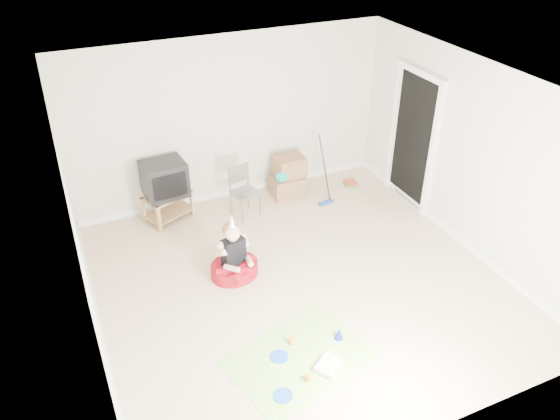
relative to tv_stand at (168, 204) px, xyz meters
name	(u,v)px	position (x,y,z in m)	size (l,w,h in m)	color
ground	(299,282)	(1.17, -2.17, -0.26)	(5.00, 5.00, 0.00)	beige
doorway_recess	(413,141)	(3.65, -0.97, 0.77)	(0.02, 0.90, 2.05)	black
tv_stand	(168,204)	(0.00, 0.00, 0.00)	(0.81, 0.68, 0.43)	#9F7547
crt_tv	(164,179)	(0.00, 0.00, 0.44)	(0.61, 0.51, 0.53)	black
folding_chair	(245,192)	(1.12, -0.36, 0.13)	(0.44, 0.42, 0.81)	gray
cardboard_boxes	(288,177)	(1.96, -0.07, 0.06)	(0.55, 0.42, 0.67)	#8E6445
floor_mop	(327,189)	(2.40, -0.57, 0.00)	(0.28, 0.36, 1.07)	#214AA9
book_pile	(350,183)	(3.08, -0.19, -0.23)	(0.24, 0.27, 0.05)	#27752F
seated_woman	(234,262)	(0.45, -1.68, -0.06)	(0.77, 0.77, 0.93)	maroon
party_mat	(298,358)	(0.60, -3.34, -0.26)	(1.48, 1.08, 0.01)	#FD359B
birthday_cake	(328,366)	(0.83, -3.60, -0.22)	(0.35, 0.33, 0.14)	white
blue_plate_near	(279,357)	(0.41, -3.24, -0.25)	(0.20, 0.20, 0.01)	#164FB4
blue_plate_far	(283,396)	(0.23, -3.73, -0.25)	(0.20, 0.20, 0.01)	#164FB4
orange_cup_near	(292,341)	(0.62, -3.12, -0.21)	(0.07, 0.07, 0.08)	orange
orange_cup_far	(308,377)	(0.56, -3.65, -0.21)	(0.07, 0.07, 0.08)	orange
blue_party_hat	(339,333)	(1.14, -3.26, -0.18)	(0.11, 0.11, 0.15)	#1C23C4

